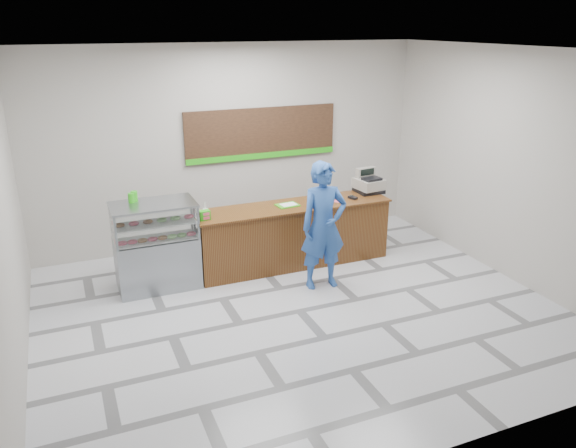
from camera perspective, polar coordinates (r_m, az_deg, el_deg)
name	(u,v)px	position (r m, az deg, el deg)	size (l,w,h in m)	color
floor	(300,311)	(7.95, 1.23, -8.83)	(7.00, 7.00, 0.00)	silver
back_wall	(232,146)	(10.01, -5.71, 7.86)	(7.00, 7.00, 0.00)	#B3ADA4
ceiling	(302,50)	(6.98, 1.44, 17.25)	(7.00, 7.00, 0.00)	silver
sales_counter	(293,235)	(9.23, 0.49, -1.09)	(3.26, 0.76, 1.03)	brown
display_case	(156,245)	(8.60, -13.25, -2.11)	(1.22, 0.72, 1.33)	gray
menu_board	(262,134)	(10.10, -2.66, 9.11)	(2.80, 0.06, 0.90)	black
cash_register	(369,183)	(9.82, 8.19, 4.11)	(0.48, 0.50, 0.41)	black
card_terminal	(353,198)	(9.43, 6.60, 2.68)	(0.08, 0.16, 0.04)	black
serving_tray	(288,205)	(9.02, -0.05, 1.94)	(0.38, 0.29, 0.02)	green
napkin_box	(203,215)	(8.52, -8.63, 0.96)	(0.13, 0.13, 0.12)	white
straw_cup	(206,213)	(8.57, -8.36, 1.12)	(0.08, 0.08, 0.13)	silver
promo_box	(204,215)	(8.45, -8.51, 0.90)	(0.16, 0.11, 0.14)	green
donut_decal	(339,201)	(9.28, 5.18, 2.33)	(0.18, 0.18, 0.00)	#E3506C
green_cup_left	(131,198)	(8.48, -15.63, 2.57)	(0.09, 0.09, 0.14)	green
green_cup_right	(134,196)	(8.53, -15.36, 2.73)	(0.10, 0.10, 0.15)	green
customer	(324,226)	(8.32, 3.63, -0.19)	(0.71, 0.46, 1.94)	#2953A2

